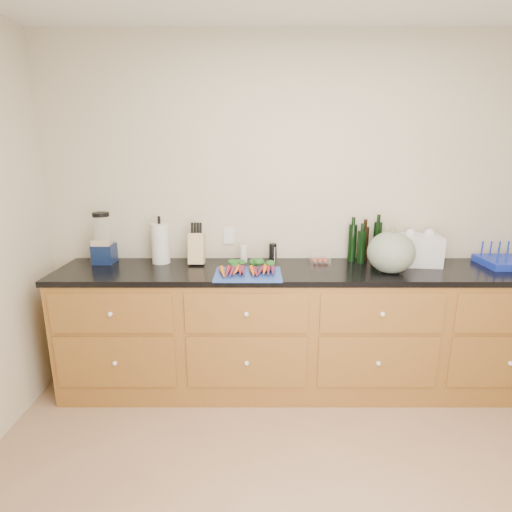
{
  "coord_description": "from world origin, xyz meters",
  "views": [
    {
      "loc": [
        -0.39,
        -1.47,
        1.75
      ],
      "look_at": [
        -0.39,
        1.2,
        1.06
      ],
      "focal_mm": 28.0,
      "sensor_mm": 36.0,
      "label": 1
    }
  ],
  "objects_px": {
    "blender_appliance": "(103,241)",
    "carrots": "(248,269)",
    "cutting_board": "(248,274)",
    "knife_block": "(197,249)",
    "paper_towel": "(160,243)",
    "tomato_box": "(320,258)",
    "dish_rack": "(510,260)",
    "squash": "(391,252)"
  },
  "relations": [
    {
      "from": "paper_towel",
      "to": "squash",
      "type": "bearing_deg",
      "value": -8.76
    },
    {
      "from": "blender_appliance",
      "to": "tomato_box",
      "type": "height_order",
      "value": "blender_appliance"
    },
    {
      "from": "carrots",
      "to": "blender_appliance",
      "type": "relative_size",
      "value": 0.98
    },
    {
      "from": "blender_appliance",
      "to": "paper_towel",
      "type": "xyz_separation_m",
      "value": [
        0.43,
        0.0,
        -0.02
      ]
    },
    {
      "from": "blender_appliance",
      "to": "carrots",
      "type": "bearing_deg",
      "value": -14.39
    },
    {
      "from": "knife_block",
      "to": "paper_towel",
      "type": "bearing_deg",
      "value": 175.85
    },
    {
      "from": "knife_block",
      "to": "tomato_box",
      "type": "relative_size",
      "value": 1.56
    },
    {
      "from": "paper_towel",
      "to": "carrots",
      "type": "bearing_deg",
      "value": -23.02
    },
    {
      "from": "squash",
      "to": "dish_rack",
      "type": "relative_size",
      "value": 0.79
    },
    {
      "from": "tomato_box",
      "to": "knife_block",
      "type": "bearing_deg",
      "value": -178.16
    },
    {
      "from": "carrots",
      "to": "squash",
      "type": "xyz_separation_m",
      "value": [
        0.99,
        0.03,
        0.11
      ]
    },
    {
      "from": "paper_towel",
      "to": "knife_block",
      "type": "bearing_deg",
      "value": -4.15
    },
    {
      "from": "cutting_board",
      "to": "paper_towel",
      "type": "xyz_separation_m",
      "value": [
        -0.67,
        0.32,
        0.14
      ]
    },
    {
      "from": "cutting_board",
      "to": "knife_block",
      "type": "relative_size",
      "value": 1.97
    },
    {
      "from": "squash",
      "to": "blender_appliance",
      "type": "xyz_separation_m",
      "value": [
        -2.09,
        0.25,
        0.02
      ]
    },
    {
      "from": "tomato_box",
      "to": "dish_rack",
      "type": "relative_size",
      "value": 0.36
    },
    {
      "from": "blender_appliance",
      "to": "paper_towel",
      "type": "height_order",
      "value": "blender_appliance"
    },
    {
      "from": "cutting_board",
      "to": "knife_block",
      "type": "xyz_separation_m",
      "value": [
        -0.39,
        0.3,
        0.11
      ]
    },
    {
      "from": "paper_towel",
      "to": "tomato_box",
      "type": "height_order",
      "value": "paper_towel"
    },
    {
      "from": "blender_appliance",
      "to": "paper_towel",
      "type": "distance_m",
      "value": 0.43
    },
    {
      "from": "squash",
      "to": "paper_towel",
      "type": "relative_size",
      "value": 1.07
    },
    {
      "from": "blender_appliance",
      "to": "paper_towel",
      "type": "bearing_deg",
      "value": 0.28
    },
    {
      "from": "paper_towel",
      "to": "blender_appliance",
      "type": "bearing_deg",
      "value": -179.72
    },
    {
      "from": "knife_block",
      "to": "carrots",
      "type": "bearing_deg",
      "value": -33.93
    },
    {
      "from": "cutting_board",
      "to": "blender_appliance",
      "type": "relative_size",
      "value": 1.18
    },
    {
      "from": "cutting_board",
      "to": "tomato_box",
      "type": "relative_size",
      "value": 3.08
    },
    {
      "from": "paper_towel",
      "to": "dish_rack",
      "type": "relative_size",
      "value": 0.74
    },
    {
      "from": "blender_appliance",
      "to": "tomato_box",
      "type": "xyz_separation_m",
      "value": [
        1.64,
        0.01,
        -0.14
      ]
    },
    {
      "from": "squash",
      "to": "blender_appliance",
      "type": "bearing_deg",
      "value": 173.08
    },
    {
      "from": "knife_block",
      "to": "dish_rack",
      "type": "height_order",
      "value": "knife_block"
    },
    {
      "from": "cutting_board",
      "to": "paper_towel",
      "type": "distance_m",
      "value": 0.75
    },
    {
      "from": "tomato_box",
      "to": "dish_rack",
      "type": "distance_m",
      "value": 1.4
    },
    {
      "from": "carrots",
      "to": "knife_block",
      "type": "relative_size",
      "value": 1.64
    },
    {
      "from": "cutting_board",
      "to": "tomato_box",
      "type": "bearing_deg",
      "value": 31.35
    },
    {
      "from": "carrots",
      "to": "cutting_board",
      "type": "bearing_deg",
      "value": -90.0
    },
    {
      "from": "carrots",
      "to": "blender_appliance",
      "type": "bearing_deg",
      "value": 165.61
    },
    {
      "from": "paper_towel",
      "to": "tomato_box",
      "type": "distance_m",
      "value": 1.21
    },
    {
      "from": "carrots",
      "to": "tomato_box",
      "type": "distance_m",
      "value": 0.62
    },
    {
      "from": "dish_rack",
      "to": "paper_towel",
      "type": "bearing_deg",
      "value": 178.24
    },
    {
      "from": "blender_appliance",
      "to": "cutting_board",
      "type": "bearing_deg",
      "value": -16.17
    },
    {
      "from": "cutting_board",
      "to": "tomato_box",
      "type": "height_order",
      "value": "tomato_box"
    },
    {
      "from": "carrots",
      "to": "squash",
      "type": "height_order",
      "value": "squash"
    }
  ]
}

